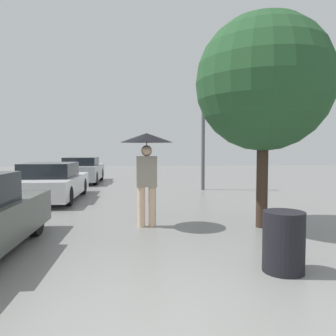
{
  "coord_description": "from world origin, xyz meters",
  "views": [
    {
      "loc": [
        -0.48,
        -2.8,
        1.64
      ],
      "look_at": [
        0.15,
        4.09,
        1.25
      ],
      "focal_mm": 35.0,
      "sensor_mm": 36.0,
      "label": 1
    }
  ],
  "objects_px": {
    "pedestrian": "(147,153)",
    "trash_bin": "(284,242)",
    "tree": "(264,83)",
    "parked_car_middle": "(51,182)",
    "parked_car_farthest": "(82,170)",
    "street_lamp": "(203,123)"
  },
  "relations": [
    {
      "from": "pedestrian",
      "to": "tree",
      "type": "xyz_separation_m",
      "value": [
        2.41,
        -0.27,
        1.44
      ]
    },
    {
      "from": "parked_car_farthest",
      "to": "street_lamp",
      "type": "height_order",
      "value": "street_lamp"
    },
    {
      "from": "parked_car_middle",
      "to": "trash_bin",
      "type": "bearing_deg",
      "value": -55.02
    },
    {
      "from": "parked_car_middle",
      "to": "parked_car_farthest",
      "type": "relative_size",
      "value": 1.03
    },
    {
      "from": "pedestrian",
      "to": "trash_bin",
      "type": "height_order",
      "value": "pedestrian"
    },
    {
      "from": "trash_bin",
      "to": "parked_car_middle",
      "type": "bearing_deg",
      "value": 124.98
    },
    {
      "from": "parked_car_middle",
      "to": "street_lamp",
      "type": "bearing_deg",
      "value": 21.56
    },
    {
      "from": "parked_car_farthest",
      "to": "street_lamp",
      "type": "relative_size",
      "value": 0.84
    },
    {
      "from": "parked_car_farthest",
      "to": "parked_car_middle",
      "type": "bearing_deg",
      "value": -90.52
    },
    {
      "from": "parked_car_farthest",
      "to": "tree",
      "type": "xyz_separation_m",
      "value": [
        5.36,
        -9.94,
        2.4
      ]
    },
    {
      "from": "parked_car_farthest",
      "to": "tree",
      "type": "distance_m",
      "value": 11.55
    },
    {
      "from": "trash_bin",
      "to": "tree",
      "type": "bearing_deg",
      "value": 75.05
    },
    {
      "from": "parked_car_farthest",
      "to": "trash_bin",
      "type": "bearing_deg",
      "value": -69.27
    },
    {
      "from": "tree",
      "to": "trash_bin",
      "type": "height_order",
      "value": "tree"
    },
    {
      "from": "parked_car_farthest",
      "to": "tree",
      "type": "relative_size",
      "value": 0.91
    },
    {
      "from": "parked_car_farthest",
      "to": "street_lamp",
      "type": "distance_m",
      "value": 6.76
    },
    {
      "from": "pedestrian",
      "to": "tree",
      "type": "distance_m",
      "value": 2.82
    },
    {
      "from": "trash_bin",
      "to": "pedestrian",
      "type": "bearing_deg",
      "value": 122.51
    },
    {
      "from": "pedestrian",
      "to": "tree",
      "type": "height_order",
      "value": "tree"
    },
    {
      "from": "pedestrian",
      "to": "street_lamp",
      "type": "height_order",
      "value": "street_lamp"
    },
    {
      "from": "parked_car_middle",
      "to": "tree",
      "type": "height_order",
      "value": "tree"
    },
    {
      "from": "pedestrian",
      "to": "parked_car_middle",
      "type": "xyz_separation_m",
      "value": [
        -3.0,
        4.04,
        -1.0
      ]
    }
  ]
}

